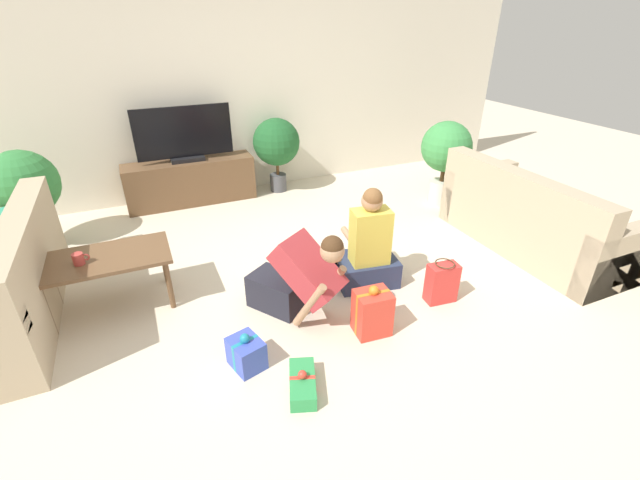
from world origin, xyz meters
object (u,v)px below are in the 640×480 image
potted_plant_corner_right (446,151)px  gift_box_a (372,312)px  potted_plant_corner_left (25,188)px  gift_box_b (303,383)px  tv_console (191,182)px  coffee_table (105,263)px  tv (184,137)px  potted_plant_back_right (276,144)px  gift_box_c (246,353)px  mug (79,259)px  person_kneeling (297,278)px  person_sitting (368,251)px  dog (312,260)px  sofa_right (534,221)px  gift_bag_a (442,283)px

potted_plant_corner_right → gift_box_a: (-2.02, -1.81, -0.50)m
potted_plant_corner_left → gift_box_a: 3.57m
gift_box_a → gift_box_b: bearing=-154.9°
tv_console → coffee_table: bearing=-115.7°
tv_console → tv: tv is taller
tv_console → potted_plant_back_right: 1.19m
gift_box_c → mug: (-0.97, 1.05, 0.40)m
person_kneeling → person_sitting: person_sitting is taller
gift_box_a → gift_box_b: 0.77m
potted_plant_corner_right → gift_box_c: 3.51m
dog → mug: size_ratio=3.98×
potted_plant_back_right → tv_console: bearing=177.5°
coffee_table → mug: size_ratio=8.17×
gift_box_b → mug: mug is taller
coffee_table → person_sitting: size_ratio=1.07×
gift_box_a → dog: bearing=99.0°
potted_plant_corner_left → gift_box_b: size_ratio=2.55×
sofa_right → coffee_table: bearing=81.0°
gift_box_a → coffee_table: bearing=147.4°
potted_plant_corner_right → potted_plant_back_right: bearing=144.0°
potted_plant_corner_left → dog: size_ratio=2.11×
dog → gift_box_b: 1.29m
gift_box_a → gift_bag_a: gift_box_a is taller
tv_console → gift_box_a: bearing=-75.2°
sofa_right → potted_plant_corner_left: potted_plant_corner_left is taller
tv → gift_box_c: 3.16m
coffee_table → dog: (1.64, -0.30, -0.20)m
person_sitting → potted_plant_back_right: bearing=-81.1°
potted_plant_corner_left → potted_plant_corner_right: bearing=-9.6°
potted_plant_back_right → person_sitting: (-0.01, -2.46, -0.32)m
potted_plant_corner_right → gift_box_c: potted_plant_corner_right is taller
potted_plant_back_right → gift_bag_a: bearing=-81.8°
potted_plant_corner_right → gift_box_c: bearing=-149.2°
potted_plant_corner_left → tv_console: bearing=18.5°
coffee_table → person_kneeling: person_kneeling is taller
potted_plant_back_right → potted_plant_corner_right: bearing=-36.0°
gift_box_c → gift_box_b: bearing=-52.9°
sofa_right → tv: (-2.99, 2.60, 0.54)m
potted_plant_corner_left → potted_plant_corner_right: 4.53m
coffee_table → gift_box_a: 2.12m
gift_box_c → potted_plant_corner_left: bearing=120.5°
sofa_right → tv: size_ratio=1.68×
tv → potted_plant_corner_left: size_ratio=1.12×
tv → dog: tv is taller
sofa_right → person_kneeling: size_ratio=2.29×
tv → person_kneeling: tv is taller
dog → person_kneeling: bearing=-178.1°
tv → gift_box_a: size_ratio=2.73×
potted_plant_corner_right → gift_box_c: size_ratio=3.66×
potted_plant_back_right → coffee_table: bearing=-137.1°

